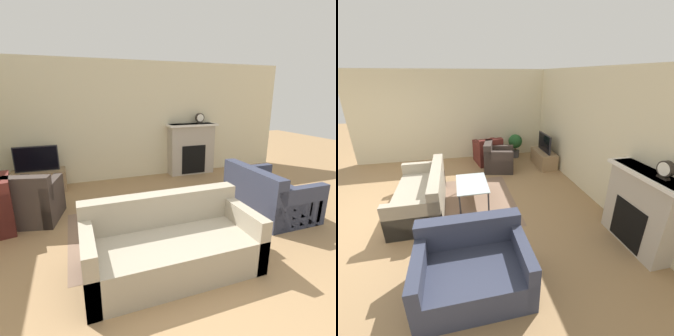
{
  "view_description": "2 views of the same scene",
  "coord_description": "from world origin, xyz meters",
  "views": [
    {
      "loc": [
        -0.93,
        -1.75,
        1.97
      ],
      "look_at": [
        0.62,
        2.47,
        0.7
      ],
      "focal_mm": 28.0,
      "sensor_mm": 36.0,
      "label": 1
    },
    {
      "loc": [
        4.26,
        1.5,
        2.55
      ],
      "look_at": [
        0.24,
        2.41,
        0.82
      ],
      "focal_mm": 24.0,
      "sensor_mm": 36.0,
      "label": 2
    }
  ],
  "objects": [
    {
      "name": "ground_plane",
      "position": [
        0.0,
        0.0,
        0.0
      ],
      "size": [
        20.0,
        20.0,
        0.0
      ],
      "primitive_type": "plane",
      "color": "#9E7A51"
    },
    {
      "name": "wall_back",
      "position": [
        0.0,
        4.35,
        1.35
      ],
      "size": [
        8.82,
        0.06,
        2.7
      ],
      "color": "beige",
      "rests_on": "ground_plane"
    },
    {
      "name": "wall_left",
      "position": [
        -2.94,
        2.16,
        1.35
      ],
      "size": [
        0.06,
        7.32,
        2.7
      ],
      "color": "beige",
      "rests_on": "ground_plane"
    },
    {
      "name": "area_rug",
      "position": [
        -0.03,
        1.69,
        0.0
      ],
      "size": [
        2.19,
        1.84,
        0.0
      ],
      "color": "#896B56",
      "rests_on": "ground_plane"
    },
    {
      "name": "fireplace",
      "position": [
        1.86,
        4.14,
        0.66
      ],
      "size": [
        1.27,
        0.4,
        1.26
      ],
      "color": "#B2A899",
      "rests_on": "ground_plane"
    },
    {
      "name": "tv_stand",
      "position": [
        -1.66,
        4.0,
        0.22
      ],
      "size": [
        1.03,
        0.48,
        0.45
      ],
      "color": "#997A56",
      "rests_on": "ground_plane"
    },
    {
      "name": "tv",
      "position": [
        -1.66,
        4.0,
        0.71
      ],
      "size": [
        0.83,
        0.06,
        0.52
      ],
      "color": "#232328",
      "rests_on": "tv_stand"
    },
    {
      "name": "couch_sectional",
      "position": [
        0.02,
        0.74,
        0.29
      ],
      "size": [
        1.96,
        0.92,
        0.82
      ],
      "color": "#9E937F",
      "rests_on": "ground_plane"
    },
    {
      "name": "couch_loveseat",
      "position": [
        2.09,
        1.57,
        0.29
      ],
      "size": [
        0.99,
        1.37,
        0.82
      ],
      "rotation": [
        0.0,
        0.0,
        1.57
      ],
      "color": "#33384C",
      "rests_on": "ground_plane"
    },
    {
      "name": "armchair_by_window",
      "position": [
        -2.24,
        2.41,
        0.3
      ],
      "size": [
        0.95,
        0.85,
        0.82
      ],
      "rotation": [
        0.0,
        0.0,
        -1.4
      ],
      "color": "#5B231E",
      "rests_on": "ground_plane"
    },
    {
      "name": "armchair_accent",
      "position": [
        -1.58,
        2.59,
        0.3
      ],
      "size": [
        0.85,
        0.93,
        0.82
      ],
      "rotation": [
        0.0,
        0.0,
        2.91
      ],
      "color": "#3D332D",
      "rests_on": "ground_plane"
    },
    {
      "name": "coffee_table",
      "position": [
        -0.03,
        1.73,
        0.39
      ],
      "size": [
        0.99,
        0.64,
        0.43
      ],
      "color": "#333338",
      "rests_on": "ground_plane"
    },
    {
      "name": "potted_plant",
      "position": [
        -2.58,
        3.36,
        0.47
      ],
      "size": [
        0.45,
        0.45,
        0.76
      ],
      "color": "#47474C",
      "rests_on": "ground_plane"
    },
    {
      "name": "mantel_clock",
      "position": [
        2.08,
        4.15,
        1.39
      ],
      "size": [
        0.22,
        0.07,
        0.25
      ],
      "color": "#28231E",
      "rests_on": "fireplace"
    }
  ]
}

